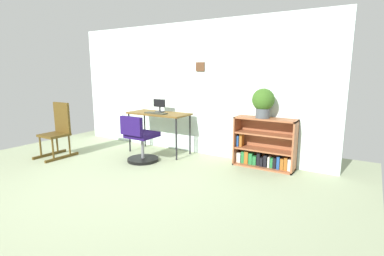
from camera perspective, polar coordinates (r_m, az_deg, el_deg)
name	(u,v)px	position (r m, az deg, el deg)	size (l,w,h in m)	color
ground_plane	(102,188)	(4.08, -17.01, -11.02)	(6.24, 6.24, 0.00)	#9AA781
wall_back	(189,89)	(5.46, -0.50, 7.61)	(5.20, 0.12, 2.35)	silver
desk	(159,116)	(5.40, -6.45, 2.31)	(1.15, 0.52, 0.75)	brown
monitor	(160,106)	(5.47, -6.32, 4.25)	(0.25, 0.19, 0.24)	#262628
keyboard	(156,113)	(5.27, -7.03, 2.88)	(0.43, 0.14, 0.02)	#333428
office_chair	(140,142)	(4.95, -10.03, -2.69)	(0.52, 0.55, 0.79)	black
rocking_chair	(58,130)	(5.70, -24.56, -0.34)	(0.42, 0.64, 0.95)	#4F3A14
bookshelf_low	(264,146)	(4.77, 13.88, -3.39)	(0.95, 0.30, 0.79)	#975735
potted_plant_on_shelf	(263,102)	(4.61, 13.64, 5.00)	(0.34, 0.34, 0.45)	#474C51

